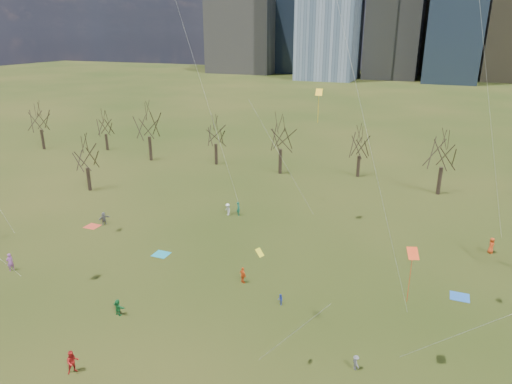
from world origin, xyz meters
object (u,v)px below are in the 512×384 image
at_px(blanket_teal, 161,254).
at_px(person_4, 243,275).
at_px(blanket_navy, 460,297).
at_px(blanket_crimson, 92,226).
at_px(person_2, 73,362).

bearing_deg(blanket_teal, person_4, -11.16).
xyz_separation_m(blanket_teal, blanket_navy, (28.67, 2.86, 0.00)).
distance_m(blanket_teal, person_4, 10.35).
bearing_deg(blanket_crimson, blanket_teal, -14.87).
distance_m(blanket_navy, blanket_crimson, 40.20).
bearing_deg(person_2, blanket_teal, 52.60).
xyz_separation_m(blanket_navy, blanket_crimson, (-40.20, 0.20, 0.00)).
distance_m(blanket_crimson, person_2, 25.40).
height_order(blanket_navy, person_2, person_2).
bearing_deg(blanket_teal, person_2, -76.59).
distance_m(blanket_teal, blanket_navy, 28.81).
bearing_deg(person_4, blanket_navy, -134.13).
relative_size(blanket_navy, person_4, 1.02).
bearing_deg(blanket_navy, person_4, -165.32).
height_order(blanket_teal, person_4, person_4).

